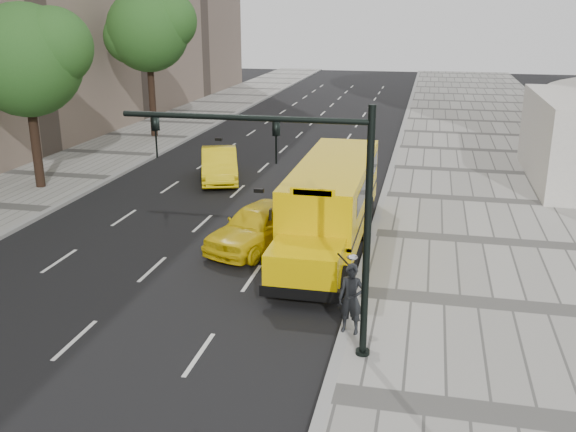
% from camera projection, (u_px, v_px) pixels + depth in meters
% --- Properties ---
extents(ground, '(140.00, 140.00, 0.00)m').
position_uv_depth(ground, '(226.00, 225.00, 26.20)').
color(ground, black).
rests_on(ground, ground).
extents(sidewalk_museum, '(12.00, 140.00, 0.15)m').
position_uv_depth(sidewalk_museum, '(535.00, 246.00, 23.70)').
color(sidewalk_museum, gray).
rests_on(sidewalk_museum, ground).
extents(curb_museum, '(0.30, 140.00, 0.15)m').
position_uv_depth(curb_museum, '(373.00, 234.00, 24.94)').
color(curb_museum, gray).
rests_on(curb_museum, ground).
extents(curb_far, '(0.30, 140.00, 0.15)m').
position_uv_depth(curb_far, '(50.00, 211.00, 27.82)').
color(curb_far, gray).
rests_on(curb_far, ground).
extents(tree_b, '(5.84, 5.19, 8.76)m').
position_uv_depth(tree_b, '(27.00, 59.00, 29.46)').
color(tree_b, black).
rests_on(tree_b, ground).
extents(tree_c, '(6.02, 5.35, 9.76)m').
position_uv_depth(tree_c, '(149.00, 30.00, 41.80)').
color(tree_c, black).
rests_on(tree_c, ground).
extents(school_bus, '(2.96, 11.56, 3.19)m').
position_uv_depth(school_bus, '(332.00, 196.00, 23.91)').
color(school_bus, '#E7BA00').
rests_on(school_bus, ground).
extents(taxi_near, '(3.59, 5.31, 1.68)m').
position_uv_depth(taxi_near, '(259.00, 225.00, 23.57)').
color(taxi_near, yellow).
rests_on(taxi_near, ground).
extents(taxi_far, '(3.31, 5.33, 1.66)m').
position_uv_depth(taxi_far, '(219.00, 165.00, 32.77)').
color(taxi_far, yellow).
rests_on(taxi_far, ground).
extents(pedestrian, '(0.78, 0.58, 1.94)m').
position_uv_depth(pedestrian, '(351.00, 299.00, 16.93)').
color(pedestrian, black).
rests_on(pedestrian, sidewalk_museum).
extents(traffic_signal, '(6.18, 0.36, 6.40)m').
position_uv_depth(traffic_signal, '(309.00, 200.00, 15.21)').
color(traffic_signal, black).
rests_on(traffic_signal, ground).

